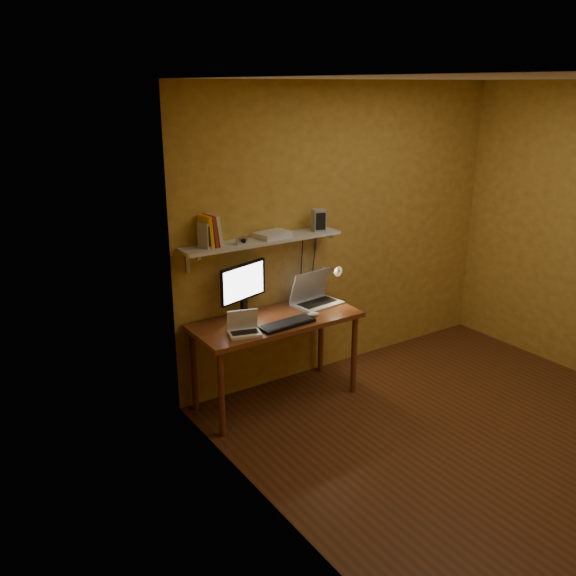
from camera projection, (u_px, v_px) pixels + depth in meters
room at (487, 274)px, 4.27m from camera, size 3.44×3.24×2.64m
desk at (276, 328)px, 4.99m from camera, size 1.40×0.60×0.75m
wall_shelf at (263, 241)px, 4.92m from camera, size 1.40×0.25×0.21m
monitor at (244, 287)px, 4.94m from camera, size 0.48×0.26×0.44m
laptop at (314, 295)px, 5.27m from camera, size 0.43×0.33×0.29m
netbook at (244, 327)px, 4.65m from camera, size 0.28×0.23×0.18m
keyboard at (287, 324)px, 4.81m from camera, size 0.48×0.19×0.02m
mouse at (313, 314)px, 5.00m from camera, size 0.11×0.08×0.04m
desk_lamp at (332, 277)px, 5.34m from camera, size 0.09×0.23×0.38m
speaker_left at (208, 235)px, 4.64m from camera, size 0.14×0.14×0.20m
speaker_right at (319, 220)px, 5.16m from camera, size 0.13×0.13×0.19m
books at (210, 231)px, 4.66m from camera, size 0.14×0.17×0.25m
shelf_camera at (242, 240)px, 4.74m from camera, size 0.11×0.05×0.06m
router at (272, 234)px, 4.97m from camera, size 0.30×0.23×0.05m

